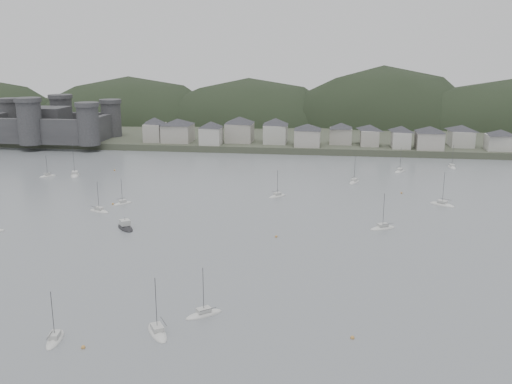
# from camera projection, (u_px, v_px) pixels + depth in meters

# --- Properties ---
(ground) EXTENTS (900.00, 900.00, 0.00)m
(ground) POSITION_uv_depth(u_px,v_px,m) (195.00, 334.00, 95.44)
(ground) COLOR slate
(ground) RESTS_ON ground
(far_shore_land) EXTENTS (900.00, 250.00, 3.00)m
(far_shore_land) POSITION_uv_depth(u_px,v_px,m) (301.00, 119.00, 378.40)
(far_shore_land) COLOR #383D2D
(far_shore_land) RESTS_ON ground
(forested_ridge) EXTENTS (851.55, 103.94, 102.57)m
(forested_ridge) POSITION_uv_depth(u_px,v_px,m) (306.00, 144.00, 356.29)
(forested_ridge) COLOR black
(forested_ridge) RESTS_ON ground
(castle) EXTENTS (66.00, 43.00, 20.00)m
(castle) POSITION_uv_depth(u_px,v_px,m) (47.00, 123.00, 281.54)
(castle) COLOR #363638
(castle) RESTS_ON far_shore_land
(waterfront_town) EXTENTS (451.48, 28.46, 12.92)m
(waterfront_town) POSITION_uv_depth(u_px,v_px,m) (396.00, 134.00, 262.63)
(waterfront_town) COLOR #A39F95
(waterfront_town) RESTS_ON far_shore_land
(sailboat_lead) EXTENTS (3.07, 7.51, 10.01)m
(sailboat_lead) POSITION_uv_depth(u_px,v_px,m) (452.00, 167.00, 230.06)
(sailboat_lead) COLOR silver
(sailboat_lead) RESTS_ON ground
(moored_fleet) EXTENTS (265.53, 177.43, 13.61)m
(moored_fleet) POSITION_uv_depth(u_px,v_px,m) (214.00, 214.00, 164.84)
(moored_fleet) COLOR silver
(moored_fleet) RESTS_ON ground
(motor_launch_far) EXTENTS (7.76, 8.72, 4.05)m
(motor_launch_far) POSITION_uv_depth(u_px,v_px,m) (125.00, 227.00, 151.74)
(motor_launch_far) COLOR black
(motor_launch_far) RESTS_ON ground
(mooring_buoys) EXTENTS (169.01, 133.19, 0.70)m
(mooring_buoys) POSITION_uv_depth(u_px,v_px,m) (238.00, 232.00, 148.46)
(mooring_buoys) COLOR #B7813D
(mooring_buoys) RESTS_ON ground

